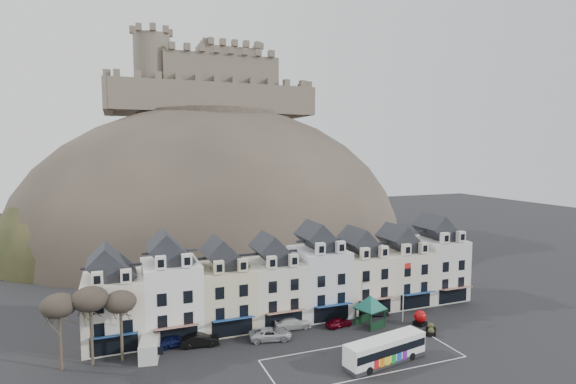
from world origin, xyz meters
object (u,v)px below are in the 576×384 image
object	(u,v)px
car_charcoal	(374,311)
car_white	(292,323)
bus	(385,349)
car_silver	(270,334)
bus_shelter	(370,302)
flagpole	(404,288)
white_van	(150,348)
car_navy	(174,340)
car_maroon	(339,322)
red_buoy	(420,318)
car_black	(200,340)

from	to	relation	value
car_charcoal	car_white	bearing A→B (deg)	105.08
bus	car_silver	world-z (taller)	bus
bus_shelter	car_charcoal	distance (m)	4.53
car_silver	car_charcoal	distance (m)	16.19
bus_shelter	flagpole	xyz separation A→B (m)	(4.91, -0.44, 1.52)
white_van	car_navy	xyz separation A→B (m)	(2.91, 1.75, -0.28)
bus	car_charcoal	world-z (taller)	bus
car_navy	car_charcoal	xyz separation A→B (m)	(27.19, 0.00, -0.09)
bus_shelter	white_van	bearing A→B (deg)	160.52
car_white	car_maroon	bearing A→B (deg)	-102.63
white_van	car_navy	bearing A→B (deg)	40.94
red_buoy	car_white	bearing A→B (deg)	162.58
bus	car_charcoal	distance (m)	14.01
flagpole	car_white	world-z (taller)	flagpole
bus	flagpole	xyz separation A→B (m)	(8.88, 9.11, 3.17)
flagpole	white_van	xyz separation A→B (m)	(-32.65, 1.61, -3.69)
flagpole	car_silver	world-z (taller)	flagpole
bus	car_navy	world-z (taller)	bus
red_buoy	car_maroon	world-z (taller)	red_buoy
red_buoy	white_van	distance (m)	34.21
car_black	car_silver	distance (m)	8.45
bus	bus_shelter	world-z (taller)	bus_shelter
bus_shelter	car_charcoal	size ratio (longest dim) A/B	1.53
bus	car_black	distance (m)	21.37
flagpole	car_black	xyz separation A→B (m)	(-26.93, 2.32, -3.99)
car_black	car_charcoal	size ratio (longest dim) A/B	1.10
car_black	car_maroon	size ratio (longest dim) A/B	1.25
flagpole	car_maroon	world-z (taller)	flagpole
car_black	car_charcoal	xyz separation A→B (m)	(24.38, 1.04, -0.07)
bus_shelter	car_charcoal	world-z (taller)	bus_shelter
bus_shelter	car_black	xyz separation A→B (m)	(-22.02, 1.88, -2.47)
car_black	car_white	world-z (taller)	car_white
white_van	car_silver	bearing A→B (deg)	7.61
bus	car_maroon	world-z (taller)	bus
car_silver	car_white	distance (m)	4.40
white_van	car_navy	distance (m)	3.40
car_black	car_charcoal	world-z (taller)	car_black
car_maroon	car_white	bearing A→B (deg)	66.38
bus	car_silver	size ratio (longest dim) A/B	2.01
car_black	car_white	size ratio (longest dim) A/B	0.88
car_charcoal	flagpole	bearing A→B (deg)	-127.74
white_van	car_maroon	distance (m)	23.73
bus_shelter	car_maroon	distance (m)	4.92
car_maroon	car_charcoal	world-z (taller)	car_charcoal
flagpole	car_white	size ratio (longest dim) A/B	1.62
bus	bus_shelter	distance (m)	10.47
car_navy	car_maroon	distance (m)	20.89
car_navy	car_silver	size ratio (longest dim) A/B	0.87
flagpole	car_maroon	distance (m)	9.95
red_buoy	car_maroon	xyz separation A→B (m)	(-10.32, 3.34, -0.41)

